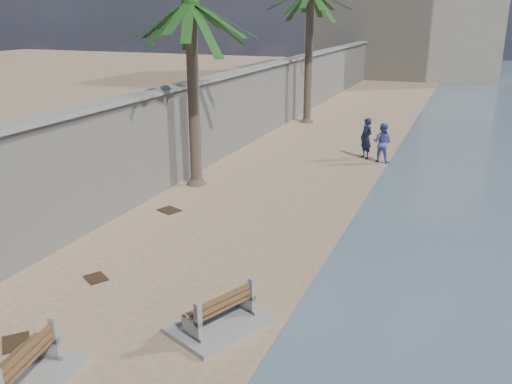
% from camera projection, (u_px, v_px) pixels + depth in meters
% --- Properties ---
extents(ground_plane, '(140.00, 140.00, 0.00)m').
position_uv_depth(ground_plane, '(138.00, 371.00, 9.81)').
color(ground_plane, tan).
extents(seawall, '(0.45, 70.00, 3.50)m').
position_uv_depth(seawall, '(265.00, 100.00, 28.71)').
color(seawall, gray).
rests_on(seawall, ground_plane).
extents(wall_cap, '(0.80, 70.00, 0.12)m').
position_uv_depth(wall_cap, '(265.00, 66.00, 28.14)').
color(wall_cap, gray).
rests_on(wall_cap, seawall).
extents(end_building, '(18.00, 12.00, 14.00)m').
position_uv_depth(end_building, '(409.00, 4.00, 54.11)').
color(end_building, '#B7AA93').
rests_on(end_building, ground_plane).
extents(bench_near, '(1.77, 2.32, 0.89)m').
position_uv_depth(bench_near, '(19.00, 370.00, 9.22)').
color(bench_near, gray).
rests_on(bench_near, ground_plane).
extents(bench_far, '(2.03, 2.37, 0.83)m').
position_uv_depth(bench_far, '(220.00, 311.00, 11.07)').
color(bench_far, gray).
rests_on(bench_far, ground_plane).
extents(palm_mid, '(5.00, 5.00, 7.40)m').
position_uv_depth(palm_mid, '(190.00, 5.00, 18.47)').
color(palm_mid, brown).
rests_on(palm_mid, ground_plane).
extents(person_a, '(0.89, 0.87, 2.06)m').
position_uv_depth(person_a, '(366.00, 135.00, 23.81)').
color(person_a, '#131B36').
rests_on(person_a, ground_plane).
extents(person_b, '(1.02, 0.86, 1.90)m').
position_uv_depth(person_b, '(382.00, 140.00, 23.24)').
color(person_b, '#4D56A1').
rests_on(person_b, ground_plane).
extents(debris_b, '(0.82, 0.81, 0.03)m').
position_uv_depth(debris_b, '(16.00, 342.00, 10.62)').
color(debris_b, '#382616').
rests_on(debris_b, ground_plane).
extents(debris_c, '(0.83, 0.76, 0.03)m').
position_uv_depth(debris_c, '(169.00, 210.00, 17.74)').
color(debris_c, '#382616').
rests_on(debris_c, ground_plane).
extents(debris_d, '(0.72, 0.68, 0.03)m').
position_uv_depth(debris_d, '(96.00, 278.00, 13.20)').
color(debris_d, '#382616').
rests_on(debris_d, ground_plane).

